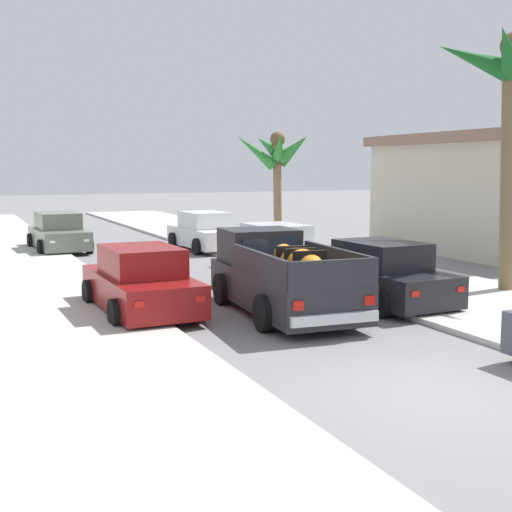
{
  "coord_description": "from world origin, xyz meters",
  "views": [
    {
      "loc": [
        -6.47,
        -7.67,
        3.27
      ],
      "look_at": [
        0.11,
        6.88,
        1.2
      ],
      "focal_mm": 47.48,
      "sensor_mm": 36.0,
      "label": 1
    }
  ],
  "objects_px": {
    "pickup_truck": "(281,277)",
    "car_right_mid": "(205,232)",
    "car_left_mid": "(275,250)",
    "palm_tree_left_mid": "(512,82)",
    "car_left_far": "(379,275)",
    "car_right_near": "(141,282)",
    "car_left_near": "(59,233)",
    "palm_tree_left_back": "(277,154)"
  },
  "relations": [
    {
      "from": "car_left_near",
      "to": "car_left_mid",
      "type": "height_order",
      "value": "same"
    },
    {
      "from": "car_left_mid",
      "to": "palm_tree_left_mid",
      "type": "relative_size",
      "value": 0.64
    },
    {
      "from": "car_left_near",
      "to": "palm_tree_left_back",
      "type": "height_order",
      "value": "palm_tree_left_back"
    },
    {
      "from": "car_right_mid",
      "to": "car_left_far",
      "type": "distance_m",
      "value": 12.08
    },
    {
      "from": "pickup_truck",
      "to": "car_right_mid",
      "type": "height_order",
      "value": "pickup_truck"
    },
    {
      "from": "car_left_near",
      "to": "car_right_near",
      "type": "xyz_separation_m",
      "value": [
        -0.03,
        -12.78,
        0.0
      ]
    },
    {
      "from": "car_right_near",
      "to": "palm_tree_left_mid",
      "type": "bearing_deg",
      "value": -8.66
    },
    {
      "from": "car_right_near",
      "to": "palm_tree_left_back",
      "type": "xyz_separation_m",
      "value": [
        10.1,
        13.63,
        3.23
      ]
    },
    {
      "from": "car_left_mid",
      "to": "palm_tree_left_back",
      "type": "height_order",
      "value": "palm_tree_left_back"
    },
    {
      "from": "car_left_mid",
      "to": "palm_tree_left_back",
      "type": "bearing_deg",
      "value": 63.55
    },
    {
      "from": "car_left_mid",
      "to": "car_left_far",
      "type": "bearing_deg",
      "value": -88.92
    },
    {
      "from": "car_left_far",
      "to": "palm_tree_left_back",
      "type": "distance_m",
      "value": 15.95
    },
    {
      "from": "palm_tree_left_mid",
      "to": "car_left_mid",
      "type": "bearing_deg",
      "value": 124.81
    },
    {
      "from": "car_right_near",
      "to": "palm_tree_left_mid",
      "type": "height_order",
      "value": "palm_tree_left_mid"
    },
    {
      "from": "car_right_near",
      "to": "car_left_mid",
      "type": "distance_m",
      "value": 6.89
    },
    {
      "from": "car_left_near",
      "to": "car_left_mid",
      "type": "xyz_separation_m",
      "value": [
        5.41,
        -8.54,
        0.0
      ]
    },
    {
      "from": "car_left_mid",
      "to": "palm_tree_left_mid",
      "type": "xyz_separation_m",
      "value": [
        3.94,
        -5.67,
        4.75
      ]
    },
    {
      "from": "car_left_near",
      "to": "palm_tree_left_mid",
      "type": "distance_m",
      "value": 17.66
    },
    {
      "from": "car_right_near",
      "to": "car_left_far",
      "type": "relative_size",
      "value": 0.99
    },
    {
      "from": "car_right_near",
      "to": "car_left_mid",
      "type": "relative_size",
      "value": 1.0
    },
    {
      "from": "car_left_far",
      "to": "car_right_near",
      "type": "bearing_deg",
      "value": 166.71
    },
    {
      "from": "pickup_truck",
      "to": "car_left_mid",
      "type": "bearing_deg",
      "value": 65.3
    },
    {
      "from": "pickup_truck",
      "to": "car_left_far",
      "type": "height_order",
      "value": "pickup_truck"
    },
    {
      "from": "car_left_mid",
      "to": "car_left_far",
      "type": "distance_m",
      "value": 5.55
    },
    {
      "from": "car_left_mid",
      "to": "pickup_truck",
      "type": "bearing_deg",
      "value": -114.7
    },
    {
      "from": "car_left_near",
      "to": "car_right_near",
      "type": "height_order",
      "value": "same"
    },
    {
      "from": "car_left_near",
      "to": "car_left_far",
      "type": "xyz_separation_m",
      "value": [
        5.51,
        -14.09,
        0.0
      ]
    },
    {
      "from": "car_right_near",
      "to": "palm_tree_left_mid",
      "type": "distance_m",
      "value": 10.61
    },
    {
      "from": "pickup_truck",
      "to": "palm_tree_left_back",
      "type": "xyz_separation_m",
      "value": [
        7.18,
        14.86,
        3.13
      ]
    },
    {
      "from": "car_left_far",
      "to": "car_left_mid",
      "type": "bearing_deg",
      "value": 91.08
    },
    {
      "from": "car_right_mid",
      "to": "palm_tree_left_back",
      "type": "height_order",
      "value": "palm_tree_left_back"
    },
    {
      "from": "palm_tree_left_mid",
      "to": "palm_tree_left_back",
      "type": "distance_m",
      "value": 15.15
    },
    {
      "from": "pickup_truck",
      "to": "car_left_far",
      "type": "relative_size",
      "value": 1.24
    },
    {
      "from": "car_right_mid",
      "to": "palm_tree_left_mid",
      "type": "height_order",
      "value": "palm_tree_left_mid"
    },
    {
      "from": "pickup_truck",
      "to": "car_left_far",
      "type": "distance_m",
      "value": 2.62
    },
    {
      "from": "car_left_mid",
      "to": "car_right_near",
      "type": "bearing_deg",
      "value": -142.02
    },
    {
      "from": "pickup_truck",
      "to": "car_left_near",
      "type": "xyz_separation_m",
      "value": [
        -2.89,
        14.01,
        -0.1
      ]
    },
    {
      "from": "car_right_mid",
      "to": "palm_tree_left_back",
      "type": "relative_size",
      "value": 0.87
    },
    {
      "from": "car_left_far",
      "to": "palm_tree_left_mid",
      "type": "relative_size",
      "value": 0.64
    },
    {
      "from": "car_left_near",
      "to": "palm_tree_left_mid",
      "type": "relative_size",
      "value": 0.64
    },
    {
      "from": "pickup_truck",
      "to": "palm_tree_left_mid",
      "type": "height_order",
      "value": "palm_tree_left_mid"
    },
    {
      "from": "car_right_near",
      "to": "pickup_truck",
      "type": "bearing_deg",
      "value": -22.83
    }
  ]
}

